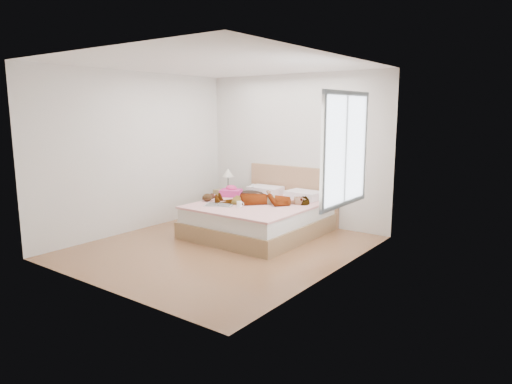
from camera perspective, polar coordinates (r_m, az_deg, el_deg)
ground at (r=6.75m, az=-4.32°, el=-6.89°), size 4.00×4.00×0.00m
woman at (r=7.28m, az=0.85°, el=-0.62°), size 1.60×1.25×0.21m
hair at (r=7.98m, az=-0.61°, el=-0.14°), size 0.43×0.53×0.08m
phone at (r=7.87m, az=-0.42°, el=0.79°), size 0.09×0.10×0.05m
room_shell at (r=5.75m, az=11.11°, el=5.24°), size 4.00×4.00×4.00m
bed at (r=7.46m, az=0.84°, el=-3.01°), size 1.80×2.08×1.00m
towel at (r=7.92m, az=-3.14°, el=0.04°), size 0.44×0.41×0.19m
magazine at (r=7.17m, az=-4.65°, el=-1.59°), size 0.52×0.45×0.03m
coffee_mug at (r=7.00m, az=-2.07°, el=-1.53°), size 0.12×0.11×0.09m
plush_toy at (r=7.50m, az=-5.98°, el=-0.64°), size 0.19×0.25×0.13m
nightstand at (r=8.53m, az=-3.49°, el=-1.16°), size 0.48×0.45×0.92m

